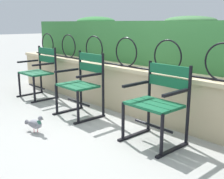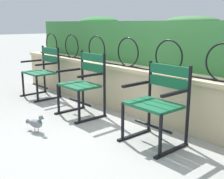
# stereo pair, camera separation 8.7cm
# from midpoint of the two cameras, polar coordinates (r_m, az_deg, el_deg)

# --- Properties ---
(ground_plane) EXTENTS (60.00, 60.00, 0.00)m
(ground_plane) POSITION_cam_midpoint_polar(r_m,az_deg,el_deg) (3.32, -0.70, -9.57)
(ground_plane) COLOR #9E9E99
(stone_wall) EXTENTS (6.74, 0.41, 0.67)m
(stone_wall) POSITION_cam_midpoint_polar(r_m,az_deg,el_deg) (3.86, 9.90, -1.15)
(stone_wall) COLOR #C6B289
(stone_wall) RESTS_ON ground
(iron_arch_fence) EXTENTS (6.22, 0.02, 0.42)m
(iron_arch_fence) POSITION_cam_midpoint_polar(r_m,az_deg,el_deg) (3.80, 7.86, 6.69)
(iron_arch_fence) COLOR black
(iron_arch_fence) RESTS_ON stone_wall
(hedge_row) EXTENTS (6.61, 0.64, 0.73)m
(hedge_row) POSITION_cam_midpoint_polar(r_m,az_deg,el_deg) (4.15, 14.52, 9.13)
(hedge_row) COLOR #387A3D
(hedge_row) RESTS_ON stone_wall
(park_chair_leftmost) EXTENTS (0.57, 0.53, 0.88)m
(park_chair_leftmost) POSITION_cam_midpoint_polar(r_m,az_deg,el_deg) (5.14, -13.25, 3.70)
(park_chair_leftmost) COLOR #145B38
(park_chair_leftmost) RESTS_ON ground
(park_chair_centre_left) EXTENTS (0.57, 0.53, 0.89)m
(park_chair_centre_left) POSITION_cam_midpoint_polar(r_m,az_deg,el_deg) (4.00, -5.09, 1.39)
(park_chair_centre_left) COLOR #145B38
(park_chair_centre_left) RESTS_ON ground
(park_chair_centre_right) EXTENTS (0.59, 0.53, 0.86)m
(park_chair_centre_right) POSITION_cam_midpoint_polar(r_m,az_deg,el_deg) (3.10, 10.06, -2.40)
(park_chair_centre_right) COLOR #145B38
(park_chair_centre_right) RESTS_ON ground
(pigeon_near_chairs) EXTENTS (0.29, 0.14, 0.22)m
(pigeon_near_chairs) POSITION_cam_midpoint_polar(r_m,az_deg,el_deg) (3.56, -14.42, -6.50)
(pigeon_near_chairs) COLOR gray
(pigeon_near_chairs) RESTS_ON ground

